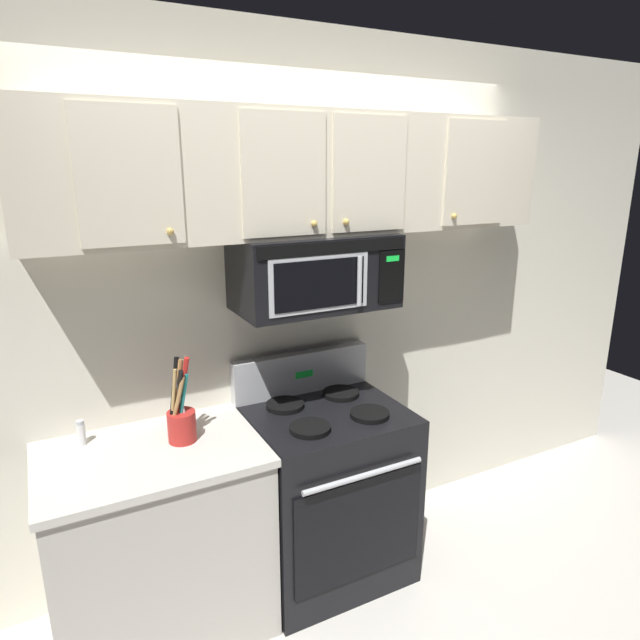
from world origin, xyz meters
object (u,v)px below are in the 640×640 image
object	(u,v)px
utensil_crock_red	(181,418)
salt_shaker	(81,433)
stove_range	(326,489)
over_range_microwave	(315,272)

from	to	relation	value
utensil_crock_red	salt_shaker	bearing A→B (deg)	157.28
stove_range	salt_shaker	bearing A→B (deg)	169.74
stove_range	over_range_microwave	xyz separation A→B (m)	(-0.00, 0.12, 1.11)
utensil_crock_red	over_range_microwave	bearing A→B (deg)	6.85
stove_range	utensil_crock_red	bearing A→B (deg)	177.32
utensil_crock_red	salt_shaker	size ratio (longest dim) A/B	3.45
salt_shaker	over_range_microwave	bearing A→B (deg)	-4.25
salt_shaker	stove_range	bearing A→B (deg)	-10.26
stove_range	over_range_microwave	world-z (taller)	over_range_microwave
over_range_microwave	salt_shaker	xyz separation A→B (m)	(-1.09, 0.08, -0.62)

